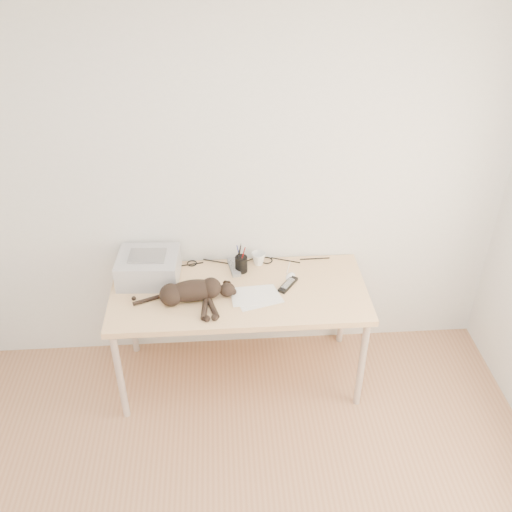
{
  "coord_description": "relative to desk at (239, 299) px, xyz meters",
  "views": [
    {
      "loc": [
        -0.09,
        -1.42,
        2.92
      ],
      "look_at": [
        0.1,
        1.34,
        1.03
      ],
      "focal_mm": 40.0,
      "sensor_mm": 36.0,
      "label": 1
    }
  ],
  "objects": [
    {
      "name": "cat",
      "position": [
        -0.3,
        -0.16,
        0.2
      ],
      "size": [
        0.63,
        0.3,
        0.14
      ],
      "rotation": [
        0.0,
        0.0,
        0.13
      ],
      "color": "black",
      "rests_on": "desk"
    },
    {
      "name": "wall_back",
      "position": [
        0.0,
        0.27,
        0.69
      ],
      "size": [
        3.5,
        0.0,
        3.5
      ],
      "primitive_type": "plane",
      "rotation": [
        1.57,
        0.0,
        0.0
      ],
      "color": "silver",
      "rests_on": "floor"
    },
    {
      "name": "mug",
      "position": [
        0.14,
        0.19,
        0.18
      ],
      "size": [
        0.13,
        0.13,
        0.09
      ],
      "primitive_type": "imported",
      "rotation": [
        0.0,
        0.0,
        0.63
      ],
      "color": "white",
      "rests_on": "desk"
    },
    {
      "name": "cable_tangle",
      "position": [
        0.0,
        0.22,
        0.14
      ],
      "size": [
        1.36,
        0.08,
        0.01
      ],
      "primitive_type": null,
      "color": "black",
      "rests_on": "desk"
    },
    {
      "name": "desk",
      "position": [
        0.0,
        0.0,
        0.0
      ],
      "size": [
        1.6,
        0.7,
        0.74
      ],
      "color": "#E0BD83",
      "rests_on": "floor"
    },
    {
      "name": "mouse",
      "position": [
        0.34,
        0.03,
        0.15
      ],
      "size": [
        0.09,
        0.12,
        0.03
      ],
      "primitive_type": "ellipsoid",
      "rotation": [
        0.0,
        0.0,
        -0.36
      ],
      "color": "white",
      "rests_on": "desk"
    },
    {
      "name": "ceiling",
      "position": [
        0.0,
        -1.48,
        1.99
      ],
      "size": [
        3.5,
        3.5,
        0.0
      ],
      "primitive_type": "plane",
      "rotation": [
        3.14,
        0.0,
        0.0
      ],
      "color": "white",
      "rests_on": "wall_back"
    },
    {
      "name": "pen_cup",
      "position": [
        0.02,
        0.12,
        0.19
      ],
      "size": [
        0.08,
        0.08,
        0.21
      ],
      "color": "black",
      "rests_on": "desk"
    },
    {
      "name": "papers",
      "position": [
        0.1,
        -0.16,
        0.14
      ],
      "size": [
        0.33,
        0.26,
        0.01
      ],
      "color": "white",
      "rests_on": "desk"
    },
    {
      "name": "remote_black",
      "position": [
        0.31,
        -0.06,
        0.14
      ],
      "size": [
        0.14,
        0.17,
        0.02
      ],
      "primitive_type": "cube",
      "rotation": [
        0.0,
        0.0,
        -0.63
      ],
      "color": "black",
      "rests_on": "desk"
    },
    {
      "name": "printer",
      "position": [
        -0.56,
        0.08,
        0.22
      ],
      "size": [
        0.4,
        0.34,
        0.18
      ],
      "color": "#ACACB1",
      "rests_on": "desk"
    },
    {
      "name": "remote_grey",
      "position": [
        -0.02,
        0.15,
        0.14
      ],
      "size": [
        0.09,
        0.21,
        0.02
      ],
      "primitive_type": "cube",
      "rotation": [
        0.0,
        0.0,
        0.16
      ],
      "color": "slate",
      "rests_on": "desk"
    }
  ]
}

